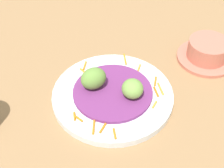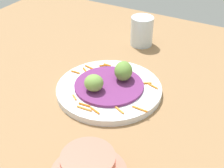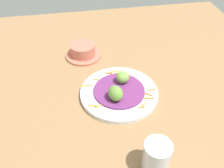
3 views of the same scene
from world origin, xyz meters
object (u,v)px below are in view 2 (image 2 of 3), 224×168
at_px(main_plate, 109,89).
at_px(terracotta_bowl, 88,168).
at_px(water_glass, 142,31).
at_px(guac_scoop_left, 123,71).
at_px(guac_scoop_center, 94,83).

height_order(main_plate, terracotta_bowl, terracotta_bowl).
relative_size(terracotta_bowl, water_glass, 1.58).
relative_size(main_plate, guac_scoop_left, 4.69).
bearing_deg(main_plate, guac_scoop_left, -26.92).
relative_size(main_plate, terracotta_bowl, 1.83).
distance_m(guac_scoop_left, water_glass, 0.23).
bearing_deg(water_glass, guac_scoop_center, -176.34).
bearing_deg(guac_scoop_center, guac_scoop_left, -26.92).
distance_m(guac_scoop_center, terracotta_bowl, 0.22).
bearing_deg(water_glass, terracotta_bowl, -165.22).
height_order(guac_scoop_center, water_glass, water_glass).
relative_size(guac_scoop_left, water_glass, 0.62).
distance_m(guac_scoop_left, terracotta_bowl, 0.28).
xyz_separation_m(guac_scoop_left, guac_scoop_center, (-0.07, 0.04, -0.00)).
bearing_deg(guac_scoop_center, main_plate, -26.92).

